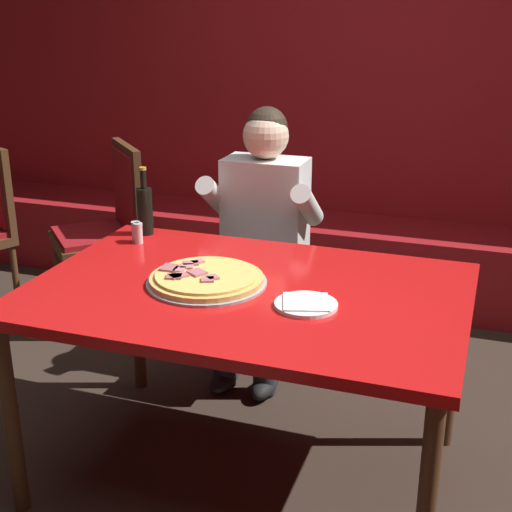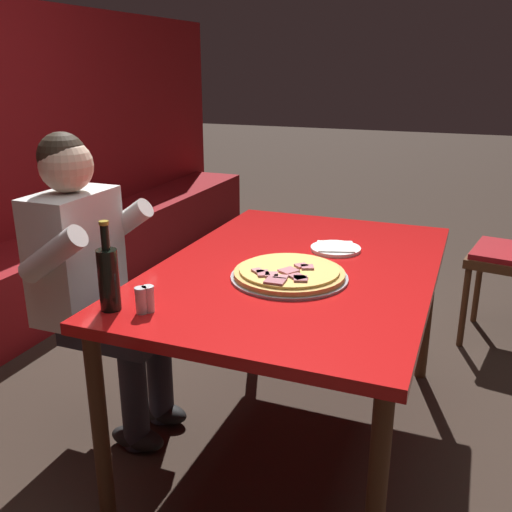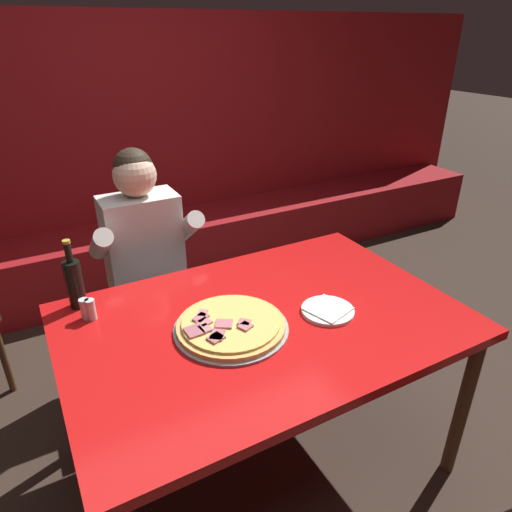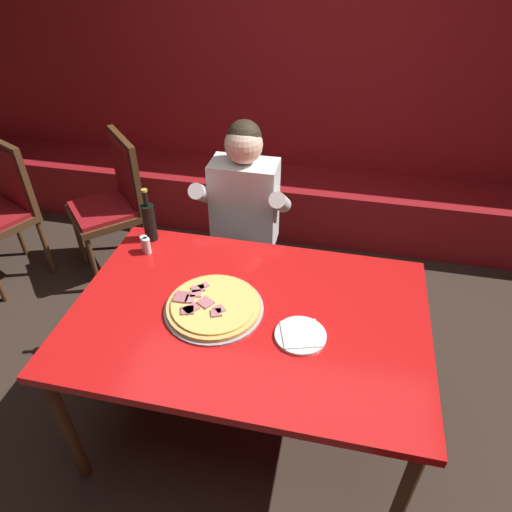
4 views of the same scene
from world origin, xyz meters
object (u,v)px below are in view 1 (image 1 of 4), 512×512
main_dining_table (247,306)px  dining_chair_side_aisle (109,222)px  plate_white_paper (306,304)px  diner_seated_blue_shirt (260,234)px  shaker_black_pepper (138,234)px  shaker_red_pepper_flakes (136,233)px  beer_bottle (145,209)px  pizza (206,279)px

main_dining_table → dining_chair_side_aisle: size_ratio=1.53×
plate_white_paper → diner_seated_blue_shirt: diner_seated_blue_shirt is taller
main_dining_table → diner_seated_blue_shirt: bearing=105.8°
main_dining_table → shaker_black_pepper: shaker_black_pepper is taller
shaker_red_pepper_flakes → shaker_black_pepper: 0.02m
plate_white_paper → shaker_black_pepper: 0.92m
diner_seated_blue_shirt → dining_chair_side_aisle: (-0.98, 0.30, -0.13)m
beer_bottle → main_dining_table: bearing=-34.9°
beer_bottle → shaker_black_pepper: 0.14m
shaker_black_pepper → beer_bottle: bearing=103.5°
pizza → diner_seated_blue_shirt: diner_seated_blue_shirt is taller
diner_seated_blue_shirt → dining_chair_side_aisle: 1.03m
diner_seated_blue_shirt → shaker_black_pepper: bearing=-126.9°
beer_bottle → dining_chair_side_aisle: 0.94m
beer_bottle → dining_chair_side_aisle: size_ratio=0.29×
pizza → beer_bottle: 0.65m
plate_white_paper → shaker_red_pepper_flakes: 0.94m
shaker_black_pepper → main_dining_table: bearing=-27.6°
plate_white_paper → pizza: bearing=168.7°
pizza → shaker_red_pepper_flakes: bearing=143.6°
pizza → beer_bottle: beer_bottle is taller
main_dining_table → pizza: 0.17m
shaker_black_pepper → plate_white_paper: bearing=-25.8°
pizza → beer_bottle: bearing=136.5°
beer_bottle → shaker_black_pepper: bearing=-76.5°
plate_white_paper → shaker_red_pepper_flakes: size_ratio=2.44×
beer_bottle → shaker_black_pepper: beer_bottle is taller
shaker_black_pepper → shaker_red_pepper_flakes: bearing=141.0°
main_dining_table → beer_bottle: (-0.62, 0.43, 0.18)m
pizza → main_dining_table: bearing=5.1°
plate_white_paper → shaker_black_pepper: bearing=154.2°
pizza → dining_chair_side_aisle: 1.54m
plate_white_paper → shaker_black_pepper: size_ratio=2.44×
pizza → dining_chair_side_aisle: dining_chair_side_aisle is taller
main_dining_table → plate_white_paper: 0.27m
shaker_red_pepper_flakes → pizza: bearing=-36.4°
beer_bottle → shaker_black_pepper: (0.03, -0.12, -0.07)m
main_dining_table → beer_bottle: size_ratio=5.21×
shaker_red_pepper_flakes → beer_bottle: bearing=95.7°
pizza → dining_chair_side_aisle: (-1.05, 1.11, -0.22)m
beer_bottle → diner_seated_blue_shirt: bearing=42.6°
beer_bottle → shaker_black_pepper: size_ratio=3.40×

